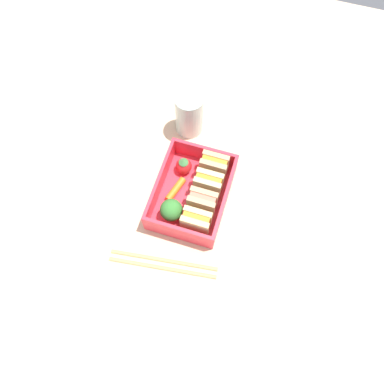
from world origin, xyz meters
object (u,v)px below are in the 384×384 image
(sandwich_center_right, at_px, (196,222))
(drinking_glass, at_px, (189,114))
(carrot_stick_far_left, at_px, (175,191))
(chopstick_pair, at_px, (163,264))
(sandwich_left, at_px, (214,166))
(sandwich_center_left, at_px, (208,184))
(strawberry_far_left, at_px, (184,166))
(sandwich_center, at_px, (202,202))
(broccoli_floret, at_px, (171,210))

(sandwich_center_right, height_order, drinking_glass, drinking_glass)
(carrot_stick_far_left, distance_m, chopstick_pair, 0.13)
(sandwich_left, xyz_separation_m, carrot_stick_far_left, (0.06, -0.06, -0.02))
(sandwich_center_left, relative_size, strawberry_far_left, 1.48)
(sandwich_left, bearing_deg, drinking_glass, -140.29)
(sandwich_center, xyz_separation_m, broccoli_floret, (0.03, -0.05, 0.00))
(broccoli_floret, relative_size, chopstick_pair, 0.26)
(sandwich_center_right, xyz_separation_m, carrot_stick_far_left, (-0.05, -0.06, -0.02))
(sandwich_center_right, height_order, strawberry_far_left, sandwich_center_right)
(chopstick_pair, bearing_deg, sandwich_left, 169.49)
(sandwich_left, distance_m, sandwich_center_right, 0.11)
(broccoli_floret, bearing_deg, sandwich_left, 155.87)
(broccoli_floret, bearing_deg, sandwich_center, 122.75)
(sandwich_center_right, relative_size, drinking_glass, 0.56)
(carrot_stick_far_left, xyz_separation_m, drinking_glass, (-0.15, -0.02, 0.03))
(sandwich_center_left, bearing_deg, strawberry_far_left, -116.42)
(strawberry_far_left, bearing_deg, carrot_stick_far_left, -1.39)
(sandwich_center, height_order, sandwich_center_right, same)
(sandwich_center, xyz_separation_m, carrot_stick_far_left, (-0.02, -0.06, -0.02))
(chopstick_pair, bearing_deg, strawberry_far_left, -173.79)
(sandwich_center_right, bearing_deg, carrot_stick_far_left, -133.07)
(sandwich_center_left, xyz_separation_m, sandwich_center_right, (0.07, 0.00, 0.00))
(sandwich_center_left, distance_m, sandwich_center, 0.04)
(sandwich_center_right, height_order, chopstick_pair, sandwich_center_right)
(sandwich_center_right, bearing_deg, broccoli_floret, -98.60)
(sandwich_center, bearing_deg, drinking_glass, -155.45)
(broccoli_floret, xyz_separation_m, chopstick_pair, (0.08, 0.01, -0.04))
(sandwich_left, relative_size, carrot_stick_far_left, 1.07)
(drinking_glass, bearing_deg, broccoli_floret, 8.36)
(broccoli_floret, bearing_deg, sandwich_center_left, 145.18)
(carrot_stick_far_left, relative_size, broccoli_floret, 1.03)
(sandwich_left, xyz_separation_m, sandwich_center_left, (0.04, 0.00, 0.00))
(carrot_stick_far_left, distance_m, broccoli_floret, 0.05)
(strawberry_far_left, bearing_deg, sandwich_center_right, 28.32)
(sandwich_center_right, xyz_separation_m, drinking_glass, (-0.20, -0.08, 0.01))
(strawberry_far_left, height_order, chopstick_pair, strawberry_far_left)
(strawberry_far_left, xyz_separation_m, broccoli_floret, (0.09, 0.01, 0.01))
(sandwich_center_left, bearing_deg, sandwich_center, 0.00)
(carrot_stick_far_left, bearing_deg, sandwich_left, 136.66)
(strawberry_far_left, bearing_deg, broccoli_floret, 4.80)
(chopstick_pair, xyz_separation_m, drinking_glass, (-0.28, -0.04, 0.04))
(sandwich_center_right, bearing_deg, chopstick_pair, -24.27)
(carrot_stick_far_left, xyz_separation_m, chopstick_pair, (0.13, 0.02, -0.01))
(sandwich_left, relative_size, broccoli_floret, 1.10)
(broccoli_floret, bearing_deg, chopstick_pair, 7.77)
(carrot_stick_far_left, xyz_separation_m, broccoli_floret, (0.04, 0.01, 0.02))
(sandwich_center_right, distance_m, chopstick_pair, 0.09)
(sandwich_center, bearing_deg, sandwich_left, 180.00)
(chopstick_pair, bearing_deg, drinking_glass, -171.82)
(sandwich_center, height_order, drinking_glass, drinking_glass)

